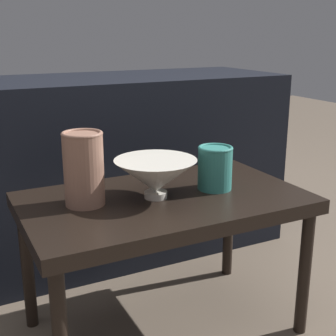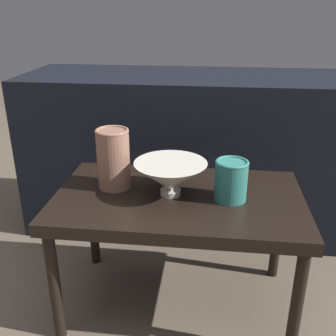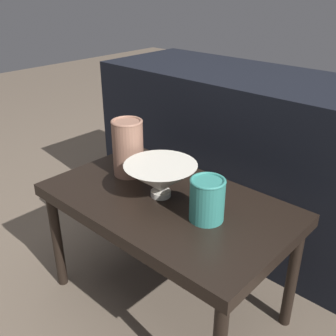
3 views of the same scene
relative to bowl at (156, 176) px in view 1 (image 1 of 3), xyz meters
name	(u,v)px [view 1 (image 1 of 3)]	position (x,y,z in m)	size (l,w,h in m)	color
ground_plane	(165,327)	(0.03, 0.00, -0.49)	(8.00, 8.00, 0.00)	#6B5B4C
table	(164,211)	(0.03, 0.00, -0.11)	(0.79, 0.47, 0.43)	black
couch_backdrop	(97,168)	(0.03, 0.60, -0.14)	(1.47, 0.50, 0.71)	black
bowl	(156,176)	(0.00, 0.00, 0.00)	(0.23, 0.23, 0.11)	silver
vase_textured_left	(84,168)	(-0.19, 0.04, 0.04)	(0.11, 0.11, 0.20)	#996B56
vase_colorful_right	(215,167)	(0.19, -0.01, 0.00)	(0.10, 0.10, 0.13)	teal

